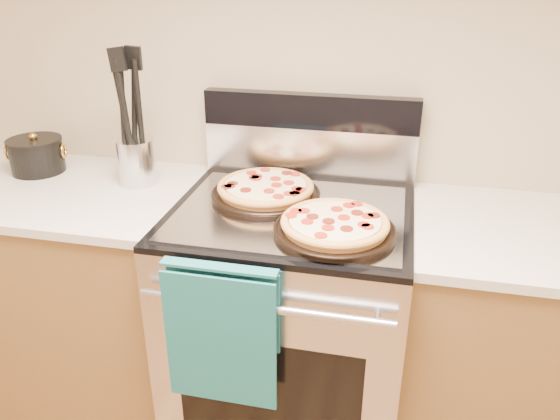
% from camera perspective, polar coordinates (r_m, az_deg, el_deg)
% --- Properties ---
extents(wall_back, '(4.00, 0.00, 4.00)m').
position_cam_1_polar(wall_back, '(1.94, 3.51, 16.01)').
color(wall_back, tan).
rests_on(wall_back, ground).
extents(range_body, '(0.76, 0.68, 0.90)m').
position_cam_1_polar(range_body, '(1.98, 1.12, -12.38)').
color(range_body, '#B7B7BC').
rests_on(range_body, ground).
extents(oven_window, '(0.56, 0.01, 0.40)m').
position_cam_1_polar(oven_window, '(1.73, -1.24, -18.95)').
color(oven_window, black).
rests_on(oven_window, range_body).
extents(cooktop, '(0.76, 0.68, 0.02)m').
position_cam_1_polar(cooktop, '(1.74, 1.24, -0.24)').
color(cooktop, black).
rests_on(cooktop, range_body).
extents(backsplash_lower, '(0.76, 0.06, 0.18)m').
position_cam_1_polar(backsplash_lower, '(1.99, 3.06, 6.10)').
color(backsplash_lower, silver).
rests_on(backsplash_lower, cooktop).
extents(backsplash_upper, '(0.76, 0.06, 0.12)m').
position_cam_1_polar(backsplash_upper, '(1.94, 3.16, 10.29)').
color(backsplash_upper, black).
rests_on(backsplash_upper, backsplash_lower).
extents(oven_handle, '(0.70, 0.03, 0.03)m').
position_cam_1_polar(oven_handle, '(1.48, -1.74, -10.19)').
color(oven_handle, silver).
rests_on(oven_handle, range_body).
extents(dish_towel, '(0.32, 0.05, 0.42)m').
position_cam_1_polar(dish_towel, '(1.57, -6.06, -12.58)').
color(dish_towel, '#17735E').
rests_on(dish_towel, oven_handle).
extents(foil_sheet, '(0.70, 0.55, 0.01)m').
position_cam_1_polar(foil_sheet, '(1.71, 1.04, -0.27)').
color(foil_sheet, gray).
rests_on(foil_sheet, cooktop).
extents(cabinet_left, '(1.00, 0.62, 0.88)m').
position_cam_1_polar(cabinet_left, '(2.31, -20.85, -8.45)').
color(cabinet_left, brown).
rests_on(cabinet_left, ground).
extents(countertop_left, '(1.02, 0.64, 0.03)m').
position_cam_1_polar(countertop_left, '(2.11, -22.71, 1.97)').
color(countertop_left, beige).
rests_on(countertop_left, cabinet_left).
extents(cabinet_right, '(1.00, 0.62, 0.88)m').
position_cam_1_polar(cabinet_right, '(2.07, 26.77, -14.07)').
color(cabinet_right, brown).
rests_on(cabinet_right, ground).
extents(pepperoni_pizza_back, '(0.38, 0.38, 0.05)m').
position_cam_1_polar(pepperoni_pizza_back, '(1.81, -1.51, 2.13)').
color(pepperoni_pizza_back, '#C2783B').
rests_on(pepperoni_pizza_back, foil_sheet).
extents(pepperoni_pizza_front, '(0.37, 0.37, 0.05)m').
position_cam_1_polar(pepperoni_pizza_front, '(1.57, 5.74, -1.64)').
color(pepperoni_pizza_front, '#C2783B').
rests_on(pepperoni_pizza_front, foil_sheet).
extents(utensil_crock, '(0.17, 0.17, 0.16)m').
position_cam_1_polar(utensil_crock, '(2.00, -14.73, 4.91)').
color(utensil_crock, silver).
rests_on(utensil_crock, countertop_left).
extents(saucepan, '(0.24, 0.24, 0.12)m').
position_cam_1_polar(saucepan, '(2.25, -24.06, 5.11)').
color(saucepan, black).
rests_on(saucepan, countertop_left).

